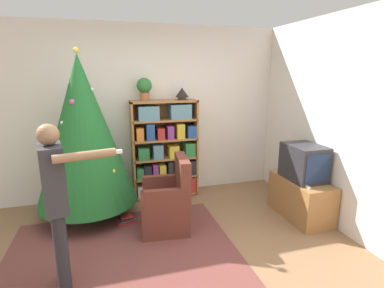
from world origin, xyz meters
name	(u,v)px	position (x,y,z in m)	size (l,w,h in m)	color
ground_plane	(176,272)	(0.00, 0.00, 0.00)	(14.00, 14.00, 0.00)	#846042
wall_back	(144,113)	(0.00, 2.12, 1.30)	(8.00, 0.10, 2.60)	silver
wall_right	(371,130)	(2.17, 0.00, 1.30)	(0.10, 8.00, 2.60)	silver
area_rug	(123,253)	(-0.48, 0.46, 0.00)	(2.44, 1.92, 0.01)	brown
bookshelf	(166,150)	(0.28, 1.89, 0.75)	(1.00, 0.31, 1.50)	#A8703D
tv_stand	(300,198)	(1.87, 0.68, 0.27)	(0.45, 0.91, 0.54)	#996638
television	(304,162)	(1.87, 0.68, 0.77)	(0.41, 0.55, 0.46)	#28282D
game_remote	(307,187)	(1.74, 0.41, 0.55)	(0.04, 0.12, 0.02)	white
christmas_tree	(83,131)	(-0.86, 1.48, 1.17)	(1.28, 1.28, 2.20)	#4C3323
armchair	(168,205)	(0.09, 0.85, 0.32)	(0.62, 0.61, 0.92)	brown
standing_person	(56,197)	(-1.01, 0.07, 0.89)	(0.69, 0.46, 1.51)	#232328
potted_plant	(144,87)	(-0.01, 1.90, 1.69)	(0.22, 0.22, 0.33)	#935B38
table_lamp	(182,93)	(0.55, 1.90, 1.60)	(0.20, 0.20, 0.18)	#473828
book_pile_near_tree	(126,219)	(-0.40, 1.15, 0.05)	(0.24, 0.20, 0.10)	#B22D28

